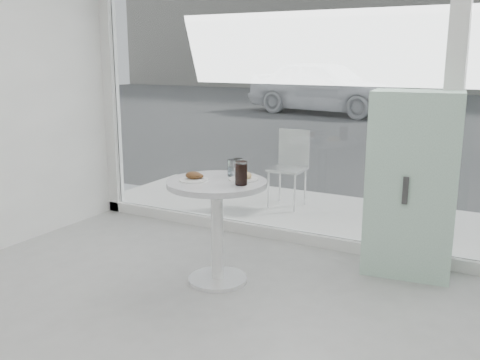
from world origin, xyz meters
The scene contains 12 objects.
storefront centered at (0.07, 3.00, 1.71)m, with size 5.00×0.14×3.00m.
main_table centered at (-0.50, 1.90, 0.55)m, with size 0.72×0.72×0.77m.
patio_deck centered at (0.00, 3.80, 0.03)m, with size 5.60×1.60×0.05m, color white.
street centered at (0.00, 16.00, 0.00)m, with size 40.00×24.00×0.00m, color #3A3A3A.
mint_cabinet centered at (0.69, 2.78, 0.70)m, with size 0.69×0.50×1.40m.
patio_chair centered at (-0.81, 3.93, 0.52)m, with size 0.36×0.36×0.82m.
car_white centered at (-3.94, 13.60, 0.78)m, with size 1.83×4.55×1.55m, color white.
plate_fritter centered at (-0.64, 1.82, 0.80)m, with size 0.21×0.21×0.07m.
plate_donut centered at (-0.35, 2.01, 0.79)m, with size 0.21×0.21×0.05m.
water_tumbler_a centered at (-0.48, 2.09, 0.82)m, with size 0.08×0.08×0.12m.
water_tumbler_b centered at (-0.47, 2.16, 0.82)m, with size 0.07×0.07×0.12m.
cola_glass centered at (-0.29, 1.88, 0.85)m, with size 0.09×0.09×0.17m.
Camera 1 is at (1.44, -1.28, 1.64)m, focal length 40.00 mm.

